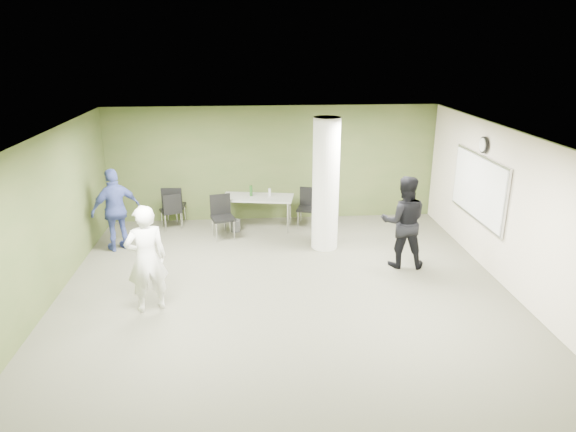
{
  "coord_description": "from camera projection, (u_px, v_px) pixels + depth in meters",
  "views": [
    {
      "loc": [
        -0.59,
        -8.24,
        4.26
      ],
      "look_at": [
        0.13,
        1.0,
        1.07
      ],
      "focal_mm": 32.0,
      "sensor_mm": 36.0,
      "label": 1
    }
  ],
  "objects": [
    {
      "name": "column",
      "position": [
        326.0,
        185.0,
        10.7
      ],
      "size": [
        0.56,
        0.56,
        2.8
      ],
      "primitive_type": "cylinder",
      "color": "silver",
      "rests_on": "floor"
    },
    {
      "name": "wall_back",
      "position": [
        273.0,
        164.0,
        12.51
      ],
      "size": [
        8.0,
        2.8,
        0.02
      ],
      "primitive_type": "cube",
      "rotation": [
        1.57,
        0.0,
        0.0
      ],
      "color": "#405227",
      "rests_on": "floor"
    },
    {
      "name": "whiteboard",
      "position": [
        478.0,
        187.0,
        10.13
      ],
      "size": [
        0.05,
        2.3,
        1.3
      ],
      "color": "silver",
      "rests_on": "wall_right_cream"
    },
    {
      "name": "folding_table",
      "position": [
        257.0,
        199.0,
        12.03
      ],
      "size": [
        1.75,
        0.99,
        1.03
      ],
      "rotation": [
        0.0,
        0.0,
        -0.17
      ],
      "color": "#9C9C97",
      "rests_on": "floor"
    },
    {
      "name": "wall_left",
      "position": [
        43.0,
        223.0,
        8.44
      ],
      "size": [
        0.02,
        8.0,
        2.8
      ],
      "primitive_type": "cube",
      "color": "#405227",
      "rests_on": "floor"
    },
    {
      "name": "wastebasket",
      "position": [
        235.0,
        226.0,
        12.03
      ],
      "size": [
        0.24,
        0.24,
        0.27
      ],
      "primitive_type": "cylinder",
      "color": "#4C4C4C",
      "rests_on": "floor"
    },
    {
      "name": "man_black",
      "position": [
        404.0,
        222.0,
        9.95
      ],
      "size": [
        0.98,
        0.82,
        1.83
      ],
      "primitive_type": "imported",
      "rotation": [
        0.0,
        0.0,
        2.99
      ],
      "color": "black",
      "rests_on": "floor"
    },
    {
      "name": "wall_clock",
      "position": [
        484.0,
        145.0,
        9.85
      ],
      "size": [
        0.06,
        0.32,
        0.32
      ],
      "color": "black",
      "rests_on": "wall_right_cream"
    },
    {
      "name": "ceiling",
      "position": [
        285.0,
        135.0,
        8.29
      ],
      "size": [
        8.0,
        8.0,
        0.0
      ],
      "primitive_type": "plane",
      "rotation": [
        3.14,
        0.0,
        0.0
      ],
      "color": "white",
      "rests_on": "wall_back"
    },
    {
      "name": "chair_table_left",
      "position": [
        222.0,
        213.0,
        11.54
      ],
      "size": [
        0.6,
        0.6,
        0.98
      ],
      "rotation": [
        0.0,
        0.0,
        0.27
      ],
      "color": "black",
      "rests_on": "floor"
    },
    {
      "name": "wall_right_cream",
      "position": [
        511.0,
        211.0,
        9.04
      ],
      "size": [
        0.02,
        8.0,
        2.8
      ],
      "primitive_type": "cube",
      "color": "beige",
      "rests_on": "floor"
    },
    {
      "name": "chair_back_right",
      "position": [
        171.0,
        208.0,
        12.03
      ],
      "size": [
        0.58,
        0.58,
        0.89
      ],
      "rotation": [
        0.0,
        0.0,
        3.54
      ],
      "color": "black",
      "rests_on": "floor"
    },
    {
      "name": "woman_white",
      "position": [
        146.0,
        259.0,
        8.28
      ],
      "size": [
        0.78,
        0.64,
        1.82
      ],
      "primitive_type": "imported",
      "rotation": [
        0.0,
        0.0,
        3.51
      ],
      "color": "white",
      "rests_on": "floor"
    },
    {
      "name": "chair_back_left",
      "position": [
        173.0,
        203.0,
        12.18
      ],
      "size": [
        0.52,
        0.52,
        1.0
      ],
      "rotation": [
        0.0,
        0.0,
        3.09
      ],
      "color": "black",
      "rests_on": "floor"
    },
    {
      "name": "chair_table_right",
      "position": [
        308.0,
        204.0,
        12.26
      ],
      "size": [
        0.57,
        0.57,
        0.93
      ],
      "rotation": [
        0.0,
        0.0,
        -0.28
      ],
      "color": "black",
      "rests_on": "floor"
    },
    {
      "name": "man_blue",
      "position": [
        116.0,
        210.0,
        10.76
      ],
      "size": [
        1.1,
        0.93,
        1.77
      ],
      "primitive_type": "imported",
      "rotation": [
        0.0,
        0.0,
        3.73
      ],
      "color": "#3A4890",
      "rests_on": "floor"
    },
    {
      "name": "floor",
      "position": [
        285.0,
        291.0,
        9.2
      ],
      "size": [
        8.0,
        8.0,
        0.0
      ],
      "primitive_type": "plane",
      "color": "#514F40",
      "rests_on": "ground"
    }
  ]
}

